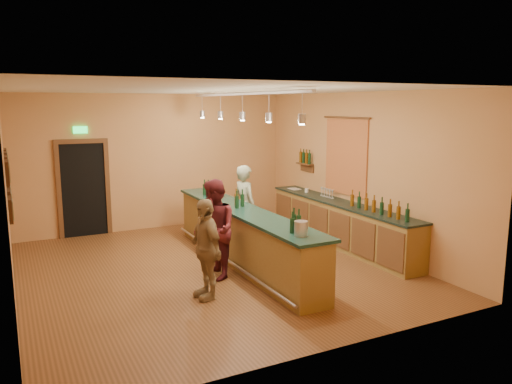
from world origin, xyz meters
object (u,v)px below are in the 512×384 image
customer_a (215,229)px  bar_stool (239,209)px  tasting_bar (243,232)px  bartender (245,206)px  customer_b (206,249)px  back_counter (340,223)px

customer_a → bar_stool: customer_a is taller
tasting_bar → bartender: size_ratio=2.96×
tasting_bar → bartender: 1.21m
customer_a → customer_b: 0.90m
back_counter → tasting_bar: bearing=-175.6°
customer_a → customer_b: size_ratio=1.10×
customer_a → bartender: bearing=141.7°
bartender → back_counter: bearing=-124.1°
customer_a → customer_b: customer_a is taller
customer_a → customer_b: (-0.46, -0.77, -0.08)m
tasting_bar → bar_stool: 2.17m
back_counter → bar_stool: size_ratio=6.22×
back_counter → bartender: (-1.80, 0.87, 0.37)m
back_counter → bartender: bearing=154.3°
back_counter → customer_b: customer_b is taller
customer_a → bar_stool: size_ratio=2.34×
bartender → customer_a: bartender is taller
bar_stool → bartender: bearing=-107.4°
back_counter → tasting_bar: (-2.36, -0.18, 0.12)m
tasting_bar → bar_stool: size_ratio=6.97×
tasting_bar → customer_b: (-1.21, -1.24, 0.17)m
back_counter → customer_a: 3.20m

